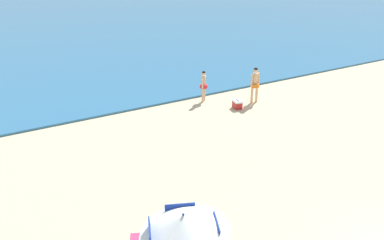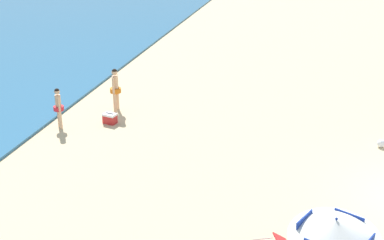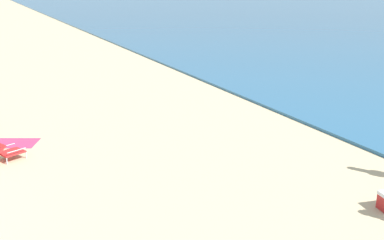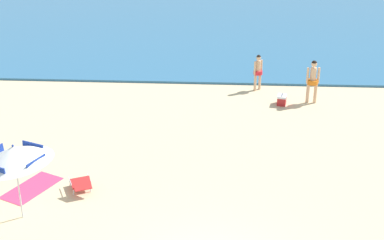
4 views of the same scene
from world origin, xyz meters
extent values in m
cylinder|color=silver|center=(-5.07, 2.66, 1.06)|extent=(0.04, 0.04, 2.12)
cone|color=white|center=(-5.07, 2.66, 1.90)|extent=(2.13, 2.09, 0.68)
cube|color=navy|center=(-4.80, 3.31, 1.80)|extent=(0.66, 0.31, 0.24)
cube|color=navy|center=(-4.41, 2.39, 1.80)|extent=(0.31, 0.66, 0.24)
sphere|color=navy|center=(-5.07, 2.66, 2.15)|extent=(0.06, 0.06, 0.06)
cube|color=red|center=(-3.88, 4.23, 0.20)|extent=(0.73, 0.76, 0.04)
cube|color=red|center=(-3.70, 3.85, 0.39)|extent=(0.60, 0.54, 0.27)
cylinder|color=silver|center=(-4.22, 4.38, 0.09)|extent=(0.03, 0.03, 0.18)
cylinder|color=silver|center=(-3.78, 4.59, 0.09)|extent=(0.03, 0.03, 0.18)
cylinder|color=silver|center=(-3.98, 3.87, 0.09)|extent=(0.03, 0.03, 0.18)
cylinder|color=silver|center=(-3.54, 4.07, 0.09)|extent=(0.03, 0.03, 0.18)
cylinder|color=silver|center=(-4.13, 4.11, 0.32)|extent=(0.25, 0.50, 0.02)
cylinder|color=silver|center=(-3.63, 4.35, 0.32)|extent=(0.25, 0.50, 0.02)
cylinder|color=#D8A87F|center=(4.04, 11.57, 0.44)|extent=(0.13, 0.13, 0.88)
cylinder|color=#D8A87F|center=(3.72, 11.54, 0.44)|extent=(0.13, 0.13, 0.88)
cylinder|color=orange|center=(3.88, 11.56, 0.90)|extent=(0.44, 0.44, 0.18)
cylinder|color=#D8A87F|center=(3.88, 11.56, 1.20)|extent=(0.24, 0.24, 0.63)
cylinder|color=#D8A87F|center=(4.10, 11.57, 1.18)|extent=(0.10, 0.10, 0.66)
cylinder|color=#D8A87F|center=(3.66, 11.54, 1.18)|extent=(0.10, 0.10, 0.66)
sphere|color=#D8A87F|center=(3.88, 11.56, 1.66)|extent=(0.24, 0.24, 0.24)
sphere|color=black|center=(3.88, 11.56, 1.69)|extent=(0.22, 0.22, 0.22)
cylinder|color=#D8A87F|center=(1.66, 12.86, 0.39)|extent=(0.11, 0.11, 0.77)
cylinder|color=#D8A87F|center=(1.86, 13.04, 0.39)|extent=(0.11, 0.11, 0.77)
cylinder|color=red|center=(1.76, 12.95, 0.79)|extent=(0.39, 0.39, 0.16)
cylinder|color=#D8A87F|center=(1.76, 12.95, 1.05)|extent=(0.21, 0.21, 0.55)
cylinder|color=#D8A87F|center=(1.61, 12.83, 1.03)|extent=(0.08, 0.08, 0.58)
cylinder|color=#D8A87F|center=(1.91, 13.08, 1.03)|extent=(0.08, 0.08, 0.58)
sphere|color=#D8A87F|center=(1.76, 12.95, 1.46)|extent=(0.21, 0.21, 0.21)
sphere|color=black|center=(1.76, 12.95, 1.49)|extent=(0.19, 0.19, 0.19)
cube|color=red|center=(2.67, 11.31, 0.16)|extent=(0.42, 0.54, 0.32)
cube|color=white|center=(2.67, 11.31, 0.36)|extent=(0.44, 0.55, 0.08)
cylinder|color=black|center=(2.67, 11.31, 0.42)|extent=(0.09, 0.33, 0.02)
cube|color=#DB3866|center=(-5.33, 4.18, 0.01)|extent=(1.58, 2.01, 0.01)
camera|label=1|loc=(-8.38, -3.44, 7.29)|focal=37.93mm
camera|label=2|loc=(-15.09, 2.89, 8.51)|focal=51.13mm
camera|label=3|loc=(8.85, 3.71, 4.66)|focal=42.85mm
camera|label=4|loc=(0.22, -9.59, 8.31)|focal=51.30mm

